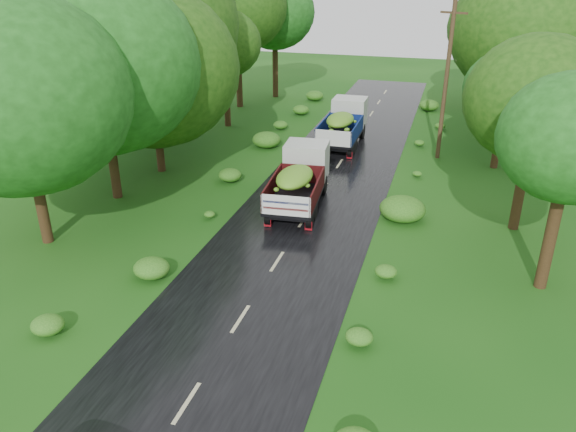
% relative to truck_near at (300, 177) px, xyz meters
% --- Properties ---
extents(ground, '(120.00, 120.00, 0.00)m').
position_rel_truck_near_xyz_m(ground, '(0.64, -13.66, -1.43)').
color(ground, '#11420E').
rests_on(ground, ground).
extents(road, '(6.50, 80.00, 0.02)m').
position_rel_truck_near_xyz_m(road, '(0.64, -8.66, -1.42)').
color(road, black).
rests_on(road, ground).
extents(road_lines, '(0.12, 69.60, 0.00)m').
position_rel_truck_near_xyz_m(road_lines, '(0.64, -7.66, -1.41)').
color(road_lines, '#BFB78C').
rests_on(road_lines, road).
extents(truck_near, '(2.61, 6.16, 2.52)m').
position_rel_truck_near_xyz_m(truck_near, '(0.00, 0.00, 0.00)').
color(truck_near, black).
rests_on(truck_near, ground).
extents(truck_far, '(2.22, 6.12, 2.57)m').
position_rel_truck_near_xyz_m(truck_far, '(0.10, 10.09, 0.03)').
color(truck_far, black).
rests_on(truck_far, ground).
extents(utility_pole, '(1.46, 0.71, 8.81)m').
position_rel_truck_near_xyz_m(utility_pole, '(6.00, 9.09, 3.11)').
color(utility_pole, '#382616').
rests_on(utility_pole, ground).
extents(trees_left, '(7.27, 32.45, 9.38)m').
position_rel_truck_near_xyz_m(trees_left, '(-9.44, 6.01, 5.08)').
color(trees_left, black).
rests_on(trees_left, ground).
extents(trees_right, '(5.36, 31.57, 8.76)m').
position_rel_truck_near_xyz_m(trees_right, '(9.73, 10.93, 4.49)').
color(trees_right, black).
rests_on(trees_right, ground).
extents(shrubs, '(11.90, 44.00, 0.70)m').
position_rel_truck_near_xyz_m(shrubs, '(0.64, 0.34, -1.08)').
color(shrubs, '#215F16').
rests_on(shrubs, ground).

